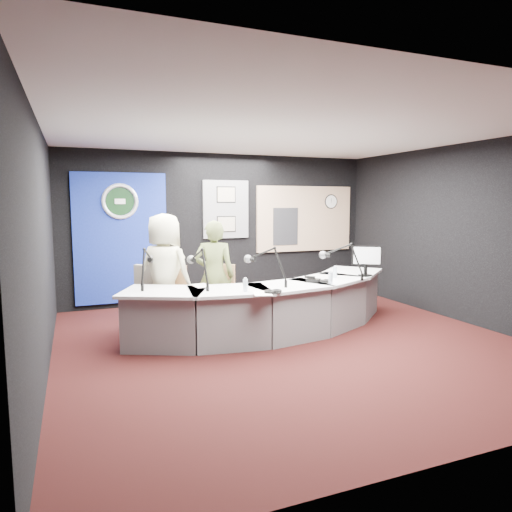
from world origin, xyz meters
name	(u,v)px	position (x,y,z in m)	size (l,w,h in m)	color
ground	(292,342)	(0.00, 0.00, 0.00)	(6.00, 6.00, 0.00)	black
ceiling	(294,130)	(0.00, 0.00, 2.80)	(6.00, 6.00, 0.02)	silver
wall_back	(223,228)	(0.00, 3.00, 1.40)	(6.00, 0.02, 2.80)	black
wall_front	(482,271)	(0.00, -3.00, 1.40)	(6.00, 0.02, 2.80)	black
wall_left	(42,248)	(-3.00, 0.00, 1.40)	(0.02, 6.00, 2.80)	black
wall_right	(465,234)	(3.00, 0.00, 1.40)	(0.02, 6.00, 2.80)	black
broadcast_desk	(272,307)	(-0.05, 0.55, 0.38)	(4.50, 1.90, 0.75)	silver
backdrop_panel	(121,238)	(-1.90, 2.97, 1.25)	(1.60, 0.05, 2.30)	navy
agency_seal	(120,201)	(-1.90, 2.93, 1.90)	(0.63, 0.63, 0.07)	silver
seal_center	(120,201)	(-1.90, 2.94, 1.90)	(0.48, 0.48, 0.01)	black
pinboard	(226,209)	(0.05, 2.97, 1.75)	(0.90, 0.04, 1.10)	slate
framed_photo_upper	(226,195)	(0.05, 2.94, 2.03)	(0.34, 0.02, 0.27)	gray
framed_photo_lower	(226,224)	(0.05, 2.94, 1.47)	(0.34, 0.02, 0.27)	gray
booth_window_frame	(305,219)	(1.75, 2.97, 1.55)	(2.12, 0.06, 1.32)	tan
booth_glow	(305,219)	(1.75, 2.96, 1.55)	(2.00, 0.02, 1.20)	beige
equipment_rack	(285,226)	(1.30, 2.94, 1.40)	(0.55, 0.02, 0.75)	black
wall_clock	(331,202)	(2.35, 2.94, 1.90)	(0.28, 0.28, 0.01)	white
armchair_left	(165,298)	(-1.48, 1.14, 0.50)	(0.56, 0.56, 1.00)	#A8774C
armchair_right	(215,297)	(-0.78, 0.99, 0.50)	(0.56, 0.56, 1.00)	#A8774C
draped_jacket	(151,289)	(-1.65, 1.34, 0.62)	(0.50, 0.10, 0.70)	#6D665C
person_man	(165,273)	(-1.48, 1.14, 0.86)	(0.85, 0.55, 1.73)	beige
person_woman	(214,276)	(-0.78, 0.99, 0.81)	(0.59, 0.39, 1.63)	#545F32
computer_monitor	(366,255)	(1.50, 0.47, 1.07)	(0.45, 0.03, 0.31)	black
desk_phone	(313,280)	(0.48, 0.28, 0.78)	(0.18, 0.15, 0.05)	black
headphones_near	(324,281)	(0.62, 0.22, 0.77)	(0.22, 0.22, 0.04)	black
headphones_far	(273,291)	(-0.37, -0.20, 0.77)	(0.23, 0.23, 0.04)	black
paper_stack	(201,286)	(-1.08, 0.61, 0.75)	(0.22, 0.32, 0.00)	white
notepad	(262,293)	(-0.52, -0.20, 0.75)	(0.22, 0.31, 0.00)	white
boom_mic_a	(147,265)	(-1.78, 0.81, 1.05)	(0.33, 0.70, 0.60)	black
boom_mic_b	(199,265)	(-1.14, 0.51, 1.05)	(0.18, 0.74, 0.60)	black
boom_mic_c	(266,264)	(-0.24, 0.32, 1.05)	(0.46, 0.64, 0.60)	black
boom_mic_d	(342,259)	(1.02, 0.40, 1.05)	(0.49, 0.62, 0.60)	black
water_bottles	(294,278)	(0.16, 0.26, 0.84)	(1.70, 0.57, 0.18)	silver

